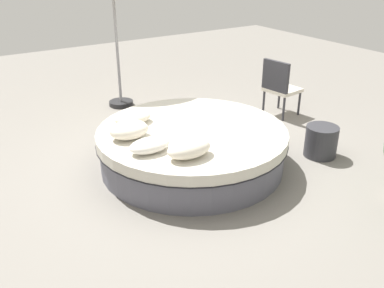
% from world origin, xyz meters
% --- Properties ---
extents(ground_plane, '(16.00, 16.00, 0.00)m').
position_xyz_m(ground_plane, '(0.00, 0.00, 0.00)').
color(ground_plane, gray).
extents(round_bed, '(2.50, 2.50, 0.53)m').
position_xyz_m(round_bed, '(0.00, 0.00, 0.27)').
color(round_bed, '#595966').
rests_on(round_bed, ground_plane).
extents(throw_pillow_0, '(0.51, 0.35, 0.15)m').
position_xyz_m(throw_pillow_0, '(-0.55, 0.61, 0.61)').
color(throw_pillow_0, beige).
rests_on(throw_pillow_0, round_bed).
extents(throw_pillow_1, '(0.49, 0.40, 0.22)m').
position_xyz_m(throw_pillow_1, '(-0.80, 0.20, 0.64)').
color(throw_pillow_1, silver).
rests_on(throw_pillow_1, round_bed).
extents(throw_pillow_2, '(0.50, 0.31, 0.16)m').
position_xyz_m(throw_pillow_2, '(-0.77, -0.29, 0.61)').
color(throw_pillow_2, white).
rests_on(throw_pillow_2, round_bed).
extents(throw_pillow_3, '(0.54, 0.33, 0.21)m').
position_xyz_m(throw_pillow_3, '(-0.46, -0.65, 0.63)').
color(throw_pillow_3, silver).
rests_on(throw_pillow_3, round_bed).
extents(patio_chair, '(0.56, 0.58, 0.98)m').
position_xyz_m(patio_chair, '(2.25, 0.75, 0.56)').
color(patio_chair, '#333338').
rests_on(patio_chair, ground_plane).
extents(side_table, '(0.45, 0.45, 0.44)m').
position_xyz_m(side_table, '(1.68, -0.73, 0.22)').
color(side_table, '#333338').
rests_on(side_table, ground_plane).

